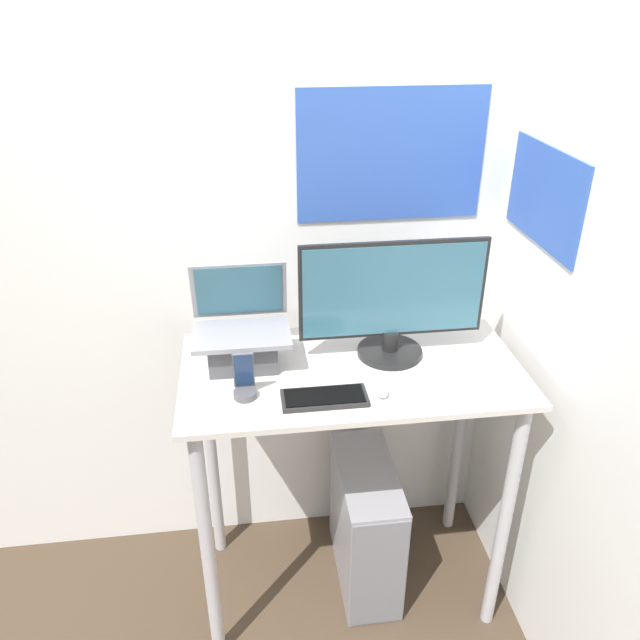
% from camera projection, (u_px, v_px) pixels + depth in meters
% --- Properties ---
extents(wall_back, '(6.00, 0.06, 2.60)m').
position_uv_depth(wall_back, '(335.00, 240.00, 2.20)').
color(wall_back, white).
rests_on(wall_back, ground_plane).
extents(wall_side_right, '(0.06, 6.00, 2.60)m').
position_uv_depth(wall_side_right, '(602.00, 315.00, 1.70)').
color(wall_side_right, white).
rests_on(wall_side_right, ground_plane).
extents(desk, '(1.10, 0.58, 1.00)m').
position_uv_depth(desk, '(350.00, 419.00, 2.11)').
color(desk, beige).
rests_on(desk, ground_plane).
extents(laptop, '(0.31, 0.23, 0.32)m').
position_uv_depth(laptop, '(242.00, 339.00, 1.99)').
color(laptop, '#4C4C51').
rests_on(laptop, desk).
extents(monitor, '(0.60, 0.21, 0.40)m').
position_uv_depth(monitor, '(392.00, 303.00, 2.00)').
color(monitor, black).
rests_on(monitor, desk).
extents(keyboard, '(0.26, 0.11, 0.02)m').
position_uv_depth(keyboard, '(324.00, 398.00, 1.85)').
color(keyboard, black).
rests_on(keyboard, desk).
extents(mouse, '(0.04, 0.06, 0.03)m').
position_uv_depth(mouse, '(382.00, 391.00, 1.87)').
color(mouse, white).
rests_on(mouse, desk).
extents(cell_phone, '(0.07, 0.07, 0.15)m').
position_uv_depth(cell_phone, '(245.00, 384.00, 1.85)').
color(cell_phone, '#4C4C51').
rests_on(cell_phone, desk).
extents(computer_tower, '(0.21, 0.49, 0.53)m').
position_uv_depth(computer_tower, '(366.00, 524.00, 2.40)').
color(computer_tower, gray).
rests_on(computer_tower, ground_plane).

